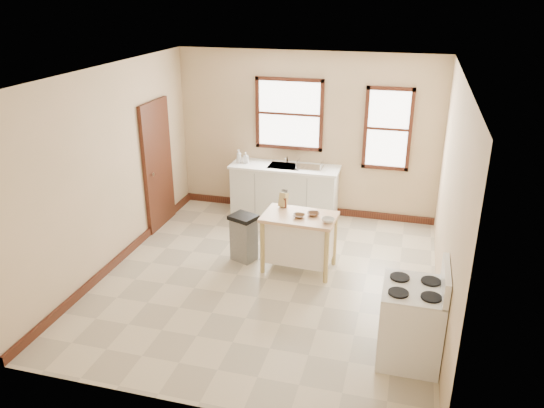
{
  "coord_description": "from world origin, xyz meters",
  "views": [
    {
      "loc": [
        1.73,
        -6.15,
        3.73
      ],
      "look_at": [
        -0.04,
        0.4,
        0.96
      ],
      "focal_mm": 35.0,
      "sensor_mm": 36.0,
      "label": 1
    }
  ],
  "objects": [
    {
      "name": "floor",
      "position": [
        0.0,
        0.0,
        0.0
      ],
      "size": [
        5.0,
        5.0,
        0.0
      ],
      "primitive_type": "plane",
      "color": "tan",
      "rests_on": "ground"
    },
    {
      "name": "ceiling",
      "position": [
        0.0,
        0.0,
        2.8
      ],
      "size": [
        5.0,
        5.0,
        0.0
      ],
      "primitive_type": "plane",
      "rotation": [
        3.14,
        0.0,
        0.0
      ],
      "color": "white",
      "rests_on": "ground"
    },
    {
      "name": "wall_back",
      "position": [
        0.0,
        2.5,
        1.4
      ],
      "size": [
        4.5,
        0.04,
        2.8
      ],
      "primitive_type": "cube",
      "color": "beige",
      "rests_on": "ground"
    },
    {
      "name": "wall_left",
      "position": [
        -2.25,
        0.0,
        1.4
      ],
      "size": [
        0.04,
        5.0,
        2.8
      ],
      "primitive_type": "cube",
      "color": "beige",
      "rests_on": "ground"
    },
    {
      "name": "wall_right",
      "position": [
        2.25,
        0.0,
        1.4
      ],
      "size": [
        0.04,
        5.0,
        2.8
      ],
      "primitive_type": "cube",
      "color": "beige",
      "rests_on": "ground"
    },
    {
      "name": "window_main",
      "position": [
        -0.3,
        2.48,
        1.75
      ],
      "size": [
        1.17,
        0.06,
        1.22
      ],
      "primitive_type": null,
      "color": "#3A140F",
      "rests_on": "wall_back"
    },
    {
      "name": "window_side",
      "position": [
        1.35,
        2.48,
        1.6
      ],
      "size": [
        0.77,
        0.06,
        1.37
      ],
      "primitive_type": null,
      "color": "#3A140F",
      "rests_on": "wall_back"
    },
    {
      "name": "door_left",
      "position": [
        -2.21,
        1.3,
        1.05
      ],
      "size": [
        0.06,
        0.9,
        2.1
      ],
      "primitive_type": "cube",
      "color": "#3A140F",
      "rests_on": "ground"
    },
    {
      "name": "baseboard_back",
      "position": [
        0.0,
        2.47,
        0.06
      ],
      "size": [
        4.5,
        0.04,
        0.12
      ],
      "primitive_type": "cube",
      "color": "#3A140F",
      "rests_on": "ground"
    },
    {
      "name": "baseboard_left",
      "position": [
        -2.22,
        0.0,
        0.06
      ],
      "size": [
        0.04,
        5.0,
        0.12
      ],
      "primitive_type": "cube",
      "color": "#3A140F",
      "rests_on": "ground"
    },
    {
      "name": "sink_counter",
      "position": [
        -0.3,
        2.2,
        0.46
      ],
      "size": [
        1.86,
        0.62,
        0.92
      ],
      "primitive_type": null,
      "color": "silver",
      "rests_on": "ground"
    },
    {
      "name": "faucet",
      "position": [
        -0.3,
        2.38,
        1.03
      ],
      "size": [
        0.03,
        0.03,
        0.22
      ],
      "primitive_type": "cylinder",
      "color": "silver",
      "rests_on": "sink_counter"
    },
    {
      "name": "soap_bottle_a",
      "position": [
        -1.11,
        2.16,
        1.04
      ],
      "size": [
        0.12,
        0.12,
        0.23
      ],
      "primitive_type": "imported",
      "rotation": [
        0.0,
        0.0,
        -0.4
      ],
      "color": "#B2B2B2",
      "rests_on": "sink_counter"
    },
    {
      "name": "soap_bottle_b",
      "position": [
        -0.99,
        2.19,
        1.01
      ],
      "size": [
        0.1,
        0.1,
        0.19
      ],
      "primitive_type": "imported",
      "rotation": [
        0.0,
        0.0,
        0.17
      ],
      "color": "#B2B2B2",
      "rests_on": "sink_counter"
    },
    {
      "name": "dish_rack",
      "position": [
        0.13,
        2.2,
        0.97
      ],
      "size": [
        0.44,
        0.33,
        0.11
      ],
      "primitive_type": null,
      "rotation": [
        0.0,
        0.0,
        -0.02
      ],
      "color": "silver",
      "rests_on": "sink_counter"
    },
    {
      "name": "kitchen_island",
      "position": [
        0.35,
        0.41,
        0.41
      ],
      "size": [
        1.04,
        0.69,
        0.82
      ],
      "primitive_type": null,
      "rotation": [
        0.0,
        0.0,
        -0.05
      ],
      "color": "#DBB080",
      "rests_on": "ground"
    },
    {
      "name": "knife_block",
      "position": [
        0.06,
        0.66,
        0.92
      ],
      "size": [
        0.13,
        0.13,
        0.2
      ],
      "primitive_type": null,
      "rotation": [
        0.0,
        0.0,
        -0.31
      ],
      "color": "tan",
      "rests_on": "kitchen_island"
    },
    {
      "name": "pepper_grinder",
      "position": [
        0.09,
        0.62,
        0.9
      ],
      "size": [
        0.06,
        0.06,
        0.15
      ],
      "primitive_type": "cylinder",
      "rotation": [
        0.0,
        0.0,
        -0.46
      ],
      "color": "#411C11",
      "rests_on": "kitchen_island"
    },
    {
      "name": "bowl_a",
      "position": [
        0.35,
        0.35,
        0.84
      ],
      "size": [
        0.17,
        0.17,
        0.04
      ],
      "primitive_type": "imported",
      "rotation": [
        0.0,
        0.0,
        -0.01
      ],
      "color": "brown",
      "rests_on": "kitchen_island"
    },
    {
      "name": "bowl_b",
      "position": [
        0.53,
        0.46,
        0.84
      ],
      "size": [
        0.21,
        0.21,
        0.04
      ],
      "primitive_type": "imported",
      "rotation": [
        0.0,
        0.0,
        0.3
      ],
      "color": "brown",
      "rests_on": "kitchen_island"
    },
    {
      "name": "bowl_c",
      "position": [
        0.77,
        0.29,
        0.85
      ],
      "size": [
        0.19,
        0.19,
        0.05
      ],
      "primitive_type": "imported",
      "rotation": [
        0.0,
        0.0,
        -0.06
      ],
      "color": "silver",
      "rests_on": "kitchen_island"
    },
    {
      "name": "trash_bin",
      "position": [
        -0.48,
        0.47,
        0.35
      ],
      "size": [
        0.45,
        0.42,
        0.7
      ],
      "primitive_type": null,
      "rotation": [
        0.0,
        0.0,
        -0.38
      ],
      "color": "gray",
      "rests_on": "ground"
    },
    {
      "name": "gas_stove",
      "position": [
        1.92,
        -1.21,
        0.57
      ],
      "size": [
        0.7,
        0.71,
        1.14
      ],
      "primitive_type": null,
      "color": "white",
      "rests_on": "ground"
    }
  ]
}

